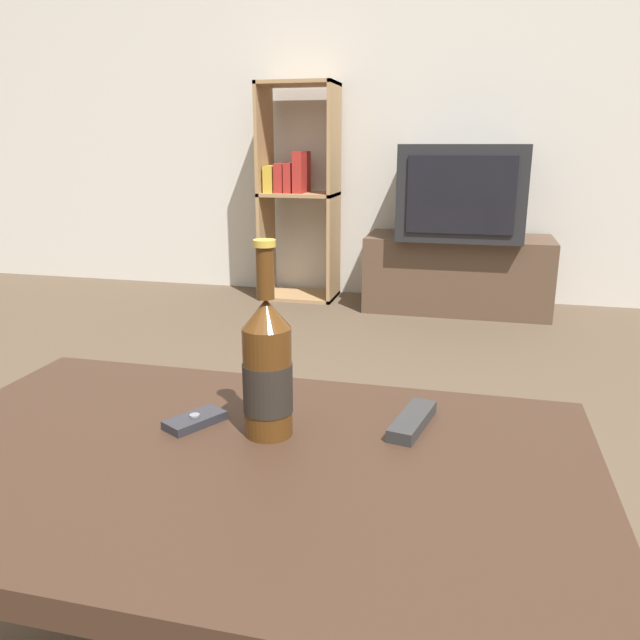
# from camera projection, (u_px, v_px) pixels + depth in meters

# --- Properties ---
(back_wall) EXTENTS (8.00, 0.05, 2.60)m
(back_wall) POSITION_uv_depth(u_px,v_px,m) (427.00, 70.00, 3.49)
(back_wall) COLOR beige
(back_wall) RESTS_ON ground_plane
(coffee_table) EXTENTS (1.02, 0.63, 0.47)m
(coffee_table) POSITION_uv_depth(u_px,v_px,m) (238.00, 503.00, 0.91)
(coffee_table) COLOR #332116
(coffee_table) RESTS_ON ground_plane
(tv_stand) EXTENTS (1.00, 0.43, 0.41)m
(tv_stand) POSITION_uv_depth(u_px,v_px,m) (457.00, 273.00, 3.47)
(tv_stand) COLOR #4C3828
(tv_stand) RESTS_ON ground_plane
(television) EXTENTS (0.64, 0.58, 0.49)m
(television) POSITION_uv_depth(u_px,v_px,m) (462.00, 191.00, 3.34)
(television) COLOR black
(television) RESTS_ON tv_stand
(bookshelf) EXTENTS (0.44, 0.30, 1.23)m
(bookshelf) POSITION_uv_depth(u_px,v_px,m) (296.00, 190.00, 3.63)
(bookshelf) COLOR #99754C
(bookshelf) RESTS_ON ground_plane
(beer_bottle) EXTENTS (0.08, 0.08, 0.30)m
(beer_bottle) POSITION_uv_depth(u_px,v_px,m) (267.00, 370.00, 0.93)
(beer_bottle) COLOR #47280F
(beer_bottle) RESTS_ON coffee_table
(cell_phone) EXTENTS (0.09, 0.11, 0.02)m
(cell_phone) POSITION_uv_depth(u_px,v_px,m) (195.00, 420.00, 0.99)
(cell_phone) COLOR #232328
(cell_phone) RESTS_ON coffee_table
(remote_control) EXTENTS (0.07, 0.15, 0.02)m
(remote_control) POSITION_uv_depth(u_px,v_px,m) (412.00, 421.00, 0.98)
(remote_control) COLOR #282828
(remote_control) RESTS_ON coffee_table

